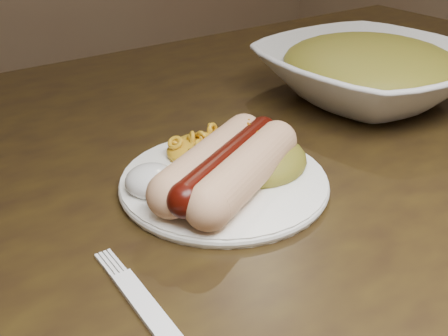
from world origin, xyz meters
TOP-DOWN VIEW (x-y plane):
  - table at (0.00, 0.00)m, footprint 1.60×0.90m
  - plate at (0.02, -0.02)m, footprint 0.25×0.25m
  - hotdog at (0.01, -0.04)m, footprint 0.15×0.13m
  - mac_and_cheese at (0.03, 0.03)m, footprint 0.09×0.08m
  - sour_cream at (-0.05, -0.00)m, footprint 0.06×0.06m
  - taco_salad at (0.06, -0.02)m, footprint 0.10×0.10m
  - fork at (-0.12, -0.14)m, footprint 0.02×0.14m
  - serving_bowl at (0.31, 0.06)m, footprint 0.28×0.28m
  - bowl_filling at (0.31, 0.06)m, footprint 0.28×0.28m

SIDE VIEW (x-z plane):
  - table at x=0.00m, z-range 0.28..1.03m
  - fork at x=-0.12m, z-range 0.75..0.75m
  - plate at x=0.02m, z-range 0.75..0.76m
  - mac_and_cheese at x=0.03m, z-range 0.76..0.79m
  - sour_cream at x=-0.05m, z-range 0.76..0.79m
  - taco_salad at x=0.06m, z-range 0.75..0.80m
  - hotdog at x=0.01m, z-range 0.76..0.80m
  - serving_bowl at x=0.31m, z-range 0.75..0.82m
  - bowl_filling at x=0.31m, z-range 0.77..0.83m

